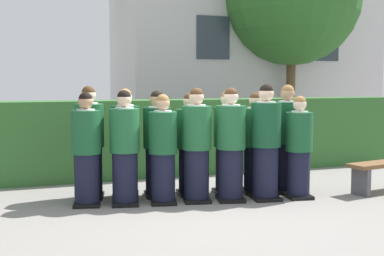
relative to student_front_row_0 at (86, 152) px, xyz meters
name	(u,v)px	position (x,y,z in m)	size (l,w,h in m)	color
ground_plane	(197,201)	(1.54, -0.31, -0.76)	(60.00, 60.00, 0.00)	gray
student_front_row_0	(86,152)	(0.00, 0.00, 0.00)	(0.46, 0.54, 1.59)	black
student_front_row_1	(125,150)	(0.52, -0.13, 0.01)	(0.46, 0.53, 1.62)	black
student_front_row_2	(163,152)	(1.04, -0.24, -0.01)	(0.45, 0.53, 1.56)	black
student_front_row_3	(197,148)	(1.53, -0.29, 0.03)	(0.47, 0.56, 1.65)	black
student_front_row_4	(231,147)	(2.02, -0.41, 0.03)	(0.48, 0.55, 1.65)	black
student_front_row_5	(266,145)	(2.54, -0.51, 0.05)	(0.47, 0.55, 1.70)	black
student_front_row_6	(299,150)	(3.05, -0.59, -0.03)	(0.42, 0.52, 1.52)	black
student_rear_row_0	(89,145)	(0.11, 0.43, 0.04)	(0.49, 0.56, 1.67)	black
student_rear_row_1	(125,146)	(0.63, 0.34, 0.02)	(0.48, 0.55, 1.63)	black
student_rear_row_2	(157,146)	(1.09, 0.22, 0.01)	(0.43, 0.53, 1.60)	black
student_rear_row_3	(190,147)	(1.59, 0.15, -0.01)	(0.41, 0.49, 1.57)	black
student_rear_row_4	(227,145)	(2.16, 0.04, 0.00)	(0.42, 0.53, 1.59)	black
student_rear_row_5	(255,145)	(2.60, -0.05, -0.01)	(0.46, 0.53, 1.57)	black
student_rear_row_6	(287,141)	(3.09, -0.17, 0.05)	(0.50, 0.58, 1.68)	black
hedge	(155,138)	(1.54, 1.93, -0.06)	(10.13, 0.70, 1.40)	#33662D
school_building_main	(245,21)	(5.71, 6.84, 2.75)	(7.88, 3.41, 6.82)	silver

